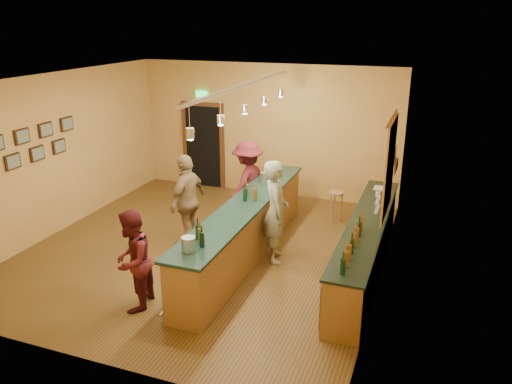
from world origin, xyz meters
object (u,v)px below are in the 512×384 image
(bartender, at_px, (276,211))
(customer_b, at_px, (188,201))
(back_counter, at_px, (366,245))
(tasting_bar, at_px, (246,226))
(customer_c, at_px, (248,183))
(bar_stool, at_px, (336,198))
(customer_a, at_px, (132,261))

(bartender, bearing_deg, customer_b, 66.57)
(back_counter, xyz_separation_m, tasting_bar, (-2.16, -0.18, 0.12))
(tasting_bar, xyz_separation_m, customer_c, (-0.55, 1.53, 0.29))
(customer_c, xyz_separation_m, bar_stool, (1.77, 0.67, -0.36))
(customer_a, distance_m, customer_b, 2.32)
(customer_a, bearing_deg, tasting_bar, 146.59)
(bar_stool, bearing_deg, customer_c, -159.26)
(back_counter, relative_size, tasting_bar, 0.89)
(back_counter, height_order, customer_b, customer_b)
(back_counter, distance_m, bartender, 1.67)
(back_counter, relative_size, bar_stool, 6.65)
(customer_c, bearing_deg, customer_a, 7.02)
(bartender, xyz_separation_m, customer_a, (-1.50, -2.26, -0.15))
(customer_b, bearing_deg, customer_a, 12.61)
(customer_c, distance_m, bar_stool, 1.92)
(back_counter, height_order, customer_c, customer_c)
(customer_a, xyz_separation_m, customer_c, (0.40, 3.73, 0.11))
(customer_c, bearing_deg, tasting_bar, 32.88)
(customer_b, height_order, bar_stool, customer_b)
(back_counter, relative_size, customer_a, 2.88)
(back_counter, bearing_deg, bar_stool, 114.83)
(back_counter, bearing_deg, customer_b, -178.62)
(bar_stool, bearing_deg, tasting_bar, -118.99)
(customer_c, height_order, bar_stool, customer_c)
(tasting_bar, distance_m, bartender, 0.65)
(tasting_bar, bearing_deg, customer_a, -113.41)
(tasting_bar, relative_size, customer_a, 3.23)
(back_counter, xyz_separation_m, customer_c, (-2.70, 1.35, 0.41))
(customer_b, xyz_separation_m, customer_c, (0.67, 1.43, -0.01))
(customer_c, bearing_deg, customer_b, -11.99)
(customer_b, height_order, customer_c, customer_b)
(back_counter, bearing_deg, bartender, -175.85)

